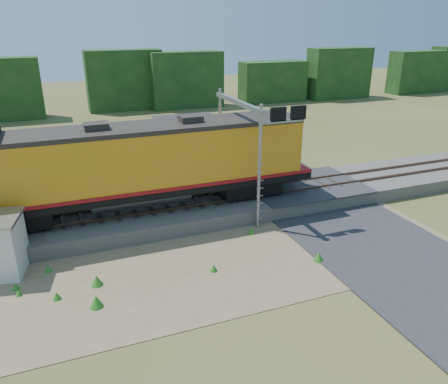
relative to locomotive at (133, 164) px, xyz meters
name	(u,v)px	position (x,y,z in m)	size (l,w,h in m)	color
ground	(239,265)	(3.43, -6.00, -3.41)	(140.00, 140.00, 0.00)	#475123
ballast	(198,208)	(3.43, 0.00, -3.01)	(70.00, 5.00, 0.80)	slate
rails	(197,200)	(3.43, 0.00, -2.53)	(70.00, 1.54, 0.16)	brown
dirt_shoulder	(193,268)	(1.43, -5.50, -3.39)	(26.00, 8.00, 0.03)	#8C7754
road	(356,231)	(10.43, -5.26, -3.32)	(7.00, 66.00, 0.86)	#38383A
tree_line_north	(113,87)	(3.43, 32.00, -0.34)	(130.00, 3.00, 6.50)	#153513
weed_clumps	(163,279)	(-0.07, -5.90, -3.41)	(15.00, 6.20, 0.56)	#317722
locomotive	(133,164)	(0.00, 0.00, 0.00)	(19.24, 2.93, 4.96)	black
signal_gantry	(248,127)	(6.22, -0.65, 1.57)	(2.61, 6.20, 6.59)	gray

